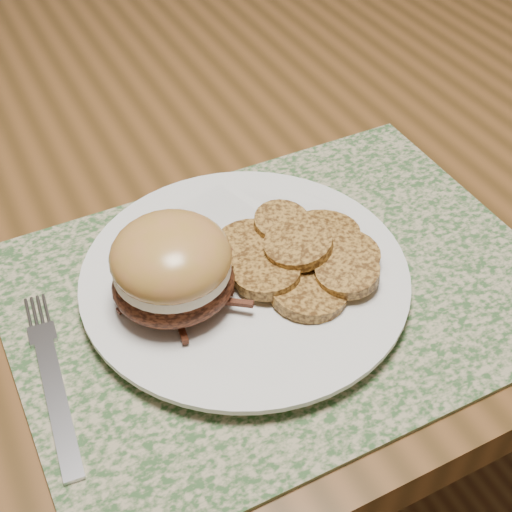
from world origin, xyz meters
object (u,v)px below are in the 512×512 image
Objects in this scene: dining_table at (313,152)px; pork_sandwich at (172,267)px; dinner_plate at (245,278)px; fork at (52,378)px.

pork_sandwich is at bearing -138.86° from dining_table.
fork is at bearing -172.53° from dinner_plate.
dinner_plate is at bearing 7.38° from pork_sandwich.
fork reaches higher than dining_table.
pork_sandwich is (-0.06, -0.00, 0.04)m from dinner_plate.
dining_table is 0.47m from fork.
dinner_plate is at bearing -131.65° from dining_table.
dinner_plate is 2.46× the size of pork_sandwich.
pork_sandwich is at bearing -177.92° from dinner_plate.
dining_table is 0.39m from pork_sandwich.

